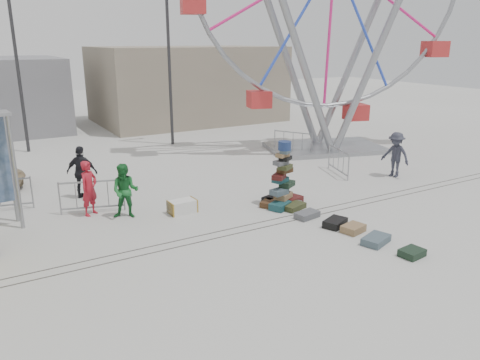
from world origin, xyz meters
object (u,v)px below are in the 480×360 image
barricade_wheel_front (338,161)px  pedestrian_green (125,191)px  pedestrian_black (82,172)px  barricade_dummy_c (92,196)px  steamer_trunk (182,207)px  suitcase_tower (282,187)px  barricade_wheel_back (293,142)px  lamp_post_right (171,59)px  pedestrian_red (89,188)px  pedestrian_grey (395,155)px  lamp_post_left (19,60)px

barricade_wheel_front → pedestrian_green: (-9.21, -0.48, 0.33)m
pedestrian_black → barricade_dummy_c: bearing=122.1°
barricade_dummy_c → barricade_wheel_front: same height
steamer_trunk → suitcase_tower: bearing=-19.4°
pedestrian_green → barricade_wheel_back: bearing=53.3°
barricade_dummy_c → pedestrian_black: (0.08, 1.69, 0.39)m
lamp_post_right → pedestrian_black: lamp_post_right is taller
pedestrian_red → pedestrian_grey: size_ratio=0.97×
barricade_wheel_back → pedestrian_red: 11.36m
lamp_post_right → suitcase_tower: (-0.58, -11.00, -3.86)m
barricade_wheel_front → lamp_post_left: bearing=62.3°
lamp_post_right → lamp_post_left: bearing=164.1°
lamp_post_right → barricade_wheel_back: bearing=-49.4°
lamp_post_right → pedestrian_green: 11.57m
pedestrian_red → pedestrian_black: bearing=48.5°
barricade_wheel_back → lamp_post_left: bearing=-152.1°
pedestrian_black → barricade_wheel_back: bearing=-135.4°
pedestrian_grey → pedestrian_red: bearing=-111.7°
suitcase_tower → pedestrian_black: (-5.70, 4.17, 0.32)m
pedestrian_green → pedestrian_red: bearing=167.2°
pedestrian_green → pedestrian_black: pedestrian_black is taller
steamer_trunk → lamp_post_right: bearing=66.7°
suitcase_tower → barricade_wheel_front: (4.26, 1.98, -0.07)m
barricade_dummy_c → pedestrian_green: 1.32m
barricade_wheel_back → pedestrian_black: (-10.56, -1.84, 0.39)m
lamp_post_right → barricade_wheel_back: 7.66m
steamer_trunk → pedestrian_red: 3.01m
pedestrian_red → barricade_dummy_c: bearing=21.3°
lamp_post_right → barricade_dummy_c: bearing=-126.7°
steamer_trunk → pedestrian_grey: bearing=-5.1°
pedestrian_grey → steamer_trunk: bearing=-106.0°
steamer_trunk → pedestrian_grey: (9.27, -0.46, 0.72)m
pedestrian_red → pedestrian_green: pedestrian_red is taller
pedestrian_green → suitcase_tower: bearing=11.7°
barricade_wheel_back → pedestrian_green: bearing=-95.7°
steamer_trunk → pedestrian_green: 1.89m
pedestrian_green → pedestrian_grey: pedestrian_grey is taller
pedestrian_red → pedestrian_grey: bearing=-44.4°
steamer_trunk → barricade_wheel_front: barricade_wheel_front is taller
steamer_trunk → pedestrian_green: size_ratio=0.51×
barricade_wheel_front → pedestrian_red: pedestrian_red is taller
lamp_post_left → pedestrian_black: (0.73, -8.83, -3.54)m
suitcase_tower → pedestrian_grey: size_ratio=1.20×
lamp_post_left → pedestrian_black: size_ratio=4.24×
steamer_trunk → barricade_wheel_front: (7.52, 0.98, 0.34)m
steamer_trunk → barricade_wheel_front: 7.59m
lamp_post_left → steamer_trunk: 13.13m
suitcase_tower → barricade_dummy_c: bearing=134.0°
lamp_post_right → suitcase_tower: bearing=-93.0°
steamer_trunk → barricade_wheel_back: 9.54m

